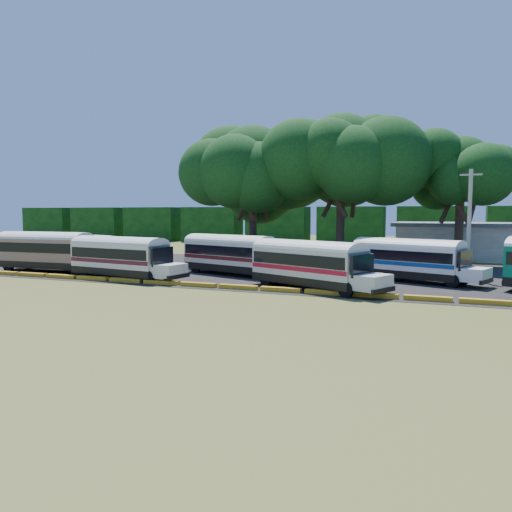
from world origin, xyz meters
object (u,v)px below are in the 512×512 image
at_px(bus_white_red, 310,262).
at_px(bus_beige, 47,249).
at_px(bus_red, 85,249).
at_px(tree_west, 253,169).
at_px(bus_cream_west, 121,255).

bearing_deg(bus_white_red, bus_beige, -158.97).
distance_m(bus_red, tree_west, 18.29).
height_order(bus_beige, tree_west, tree_west).
distance_m(bus_beige, bus_white_red, 23.76).
relative_size(bus_cream_west, tree_west, 0.73).
bearing_deg(bus_white_red, bus_red, -167.16).
distance_m(bus_red, bus_cream_west, 8.79).
bearing_deg(tree_west, bus_beige, -131.76).
height_order(bus_red, bus_white_red, bus_white_red).
height_order(bus_beige, bus_red, bus_beige).
bearing_deg(bus_beige, bus_white_red, -4.38).
bearing_deg(bus_white_red, tree_west, 147.39).
relative_size(bus_red, bus_cream_west, 0.96).
distance_m(bus_beige, bus_red, 3.46).
bearing_deg(bus_beige, bus_red, 65.73).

